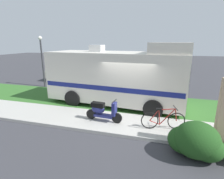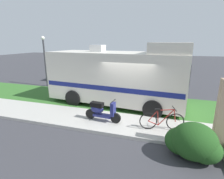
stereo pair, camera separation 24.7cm
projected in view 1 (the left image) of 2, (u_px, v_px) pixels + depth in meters
ground_plane at (127, 114)px, 8.55m from camera, size 80.00×80.00×0.00m
sidewalk at (121, 123)px, 7.42m from camera, size 24.00×2.00×0.12m
grass_strip at (132, 103)px, 9.94m from camera, size 24.00×3.40×0.08m
motorhome_rv at (118, 76)px, 9.52m from camera, size 7.47×3.19×3.39m
scooter at (102, 111)px, 7.44m from camera, size 1.63×0.50×0.97m
bicycle at (163, 120)px, 6.75m from camera, size 1.66×0.58×0.89m
pickup_truck_near at (83, 70)px, 15.40m from camera, size 5.20×2.37×1.85m
bush_by_porch at (196, 141)px, 5.24m from camera, size 1.58×1.18×1.12m
street_lamp_post at (42, 56)px, 13.15m from camera, size 0.28×0.28×3.82m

